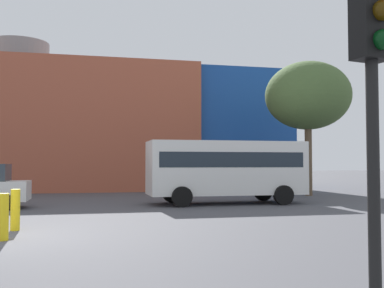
% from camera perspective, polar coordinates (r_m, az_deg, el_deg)
% --- Properties ---
extents(building_backdrop, '(37.51, 11.58, 10.36)m').
position_cam_1_polar(building_backdrop, '(34.63, -20.72, 1.76)').
color(building_backdrop, '#B2563D').
rests_on(building_backdrop, ground_plane).
extents(white_bus, '(6.80, 2.62, 2.72)m').
position_cam_1_polar(white_bus, '(20.22, 4.21, -2.83)').
color(white_bus, white).
rests_on(white_bus, ground_plane).
extents(traffic_light_near_right, '(0.40, 0.39, 3.65)m').
position_cam_1_polar(traffic_light_near_right, '(4.84, 21.62, 8.99)').
color(traffic_light_near_right, black).
rests_on(traffic_light_near_right, ground_plane).
extents(bare_tree_0, '(4.72, 4.72, 7.42)m').
position_cam_1_polar(bare_tree_0, '(26.37, 14.19, 5.80)').
color(bare_tree_0, brown).
rests_on(bare_tree_0, ground_plane).
extents(bollard_yellow_0, '(0.24, 0.24, 1.07)m').
position_cam_1_polar(bollard_yellow_0, '(11.40, -22.41, -8.38)').
color(bollard_yellow_0, yellow).
rests_on(bollard_yellow_0, ground_plane).
extents(bollard_yellow_1, '(0.24, 0.24, 1.08)m').
position_cam_1_polar(bollard_yellow_1, '(12.98, -21.11, -7.64)').
color(bollard_yellow_1, yellow).
rests_on(bollard_yellow_1, ground_plane).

